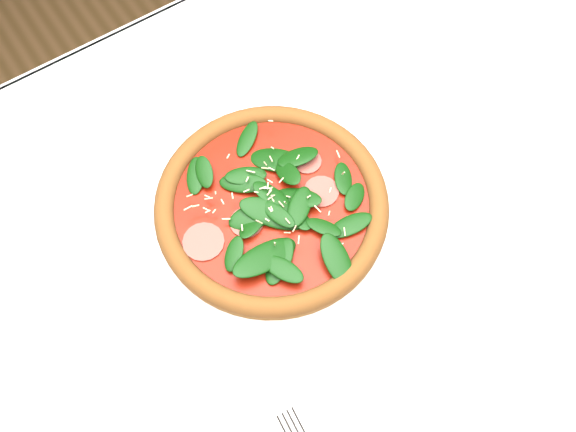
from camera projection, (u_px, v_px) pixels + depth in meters
ground at (290, 370)px, 1.45m from camera, size 6.00×6.00×0.00m
dining_table at (291, 264)px, 0.86m from camera, size 1.21×0.81×0.75m
plate at (272, 210)px, 0.78m from camera, size 0.33×0.33×0.01m
pizza at (272, 203)px, 0.76m from camera, size 0.36×0.36×0.04m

